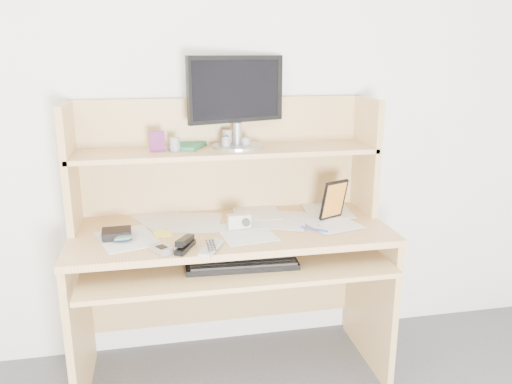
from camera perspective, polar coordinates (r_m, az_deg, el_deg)
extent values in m
cube|color=white|center=(2.44, -4.09, 9.59)|extent=(3.60, 0.04, 2.50)
cube|color=tan|center=(2.24, -2.81, -4.45)|extent=(1.40, 0.60, 0.03)
cube|color=tan|center=(2.41, -19.49, -13.70)|extent=(0.03, 0.56, 0.72)
cube|color=tan|center=(2.58, 12.86, -11.18)|extent=(0.03, 0.56, 0.72)
cube|color=tan|center=(2.66, -3.61, -10.43)|extent=(1.34, 0.02, 0.41)
cube|color=tan|center=(2.17, -2.30, -7.88)|extent=(1.28, 0.55, 0.02)
cube|color=tan|center=(2.44, -3.90, 4.26)|extent=(1.40, 0.02, 0.55)
cube|color=tan|center=(2.32, -20.47, 2.70)|extent=(0.03, 0.30, 0.55)
cube|color=tan|center=(2.49, 12.40, 4.15)|extent=(0.03, 0.30, 0.55)
cube|color=tan|center=(2.30, -3.47, 4.69)|extent=(1.38, 0.30, 0.02)
cube|color=silver|center=(2.24, -2.81, -4.02)|extent=(1.32, 0.54, 0.01)
cube|color=black|center=(2.09, -1.64, -8.13)|extent=(0.47, 0.19, 0.02)
cube|color=black|center=(2.09, -1.64, -7.73)|extent=(0.44, 0.17, 0.01)
cube|color=#9C9D98|center=(1.98, -5.16, -6.40)|extent=(0.11, 0.17, 0.02)
cube|color=#A2A3A5|center=(2.00, -10.73, -6.30)|extent=(0.10, 0.11, 0.03)
cube|color=black|center=(2.00, -8.11, -5.83)|extent=(0.09, 0.14, 0.04)
cube|color=black|center=(2.19, -15.63, -4.56)|extent=(0.13, 0.11, 0.03)
cube|color=gold|center=(2.19, -10.63, -4.73)|extent=(0.08, 0.08, 0.01)
cube|color=silver|center=(2.21, -1.96, -3.36)|extent=(0.10, 0.05, 0.06)
cube|color=black|center=(2.34, 8.89, -0.87)|extent=(0.13, 0.07, 0.19)
cylinder|color=#1A31C6|center=(2.21, 6.68, -4.22)|extent=(0.10, 0.09, 0.01)
cube|color=maroon|center=(2.26, -11.24, 5.69)|extent=(0.07, 0.03, 0.09)
cube|color=#2D714C|center=(2.33, -7.84, 5.24)|extent=(0.19, 0.21, 0.02)
cylinder|color=black|center=(2.25, -9.28, 5.37)|extent=(0.05, 0.05, 0.06)
cylinder|color=white|center=(2.27, -3.45, 5.61)|extent=(0.05, 0.05, 0.06)
cylinder|color=black|center=(2.30, -1.17, 5.63)|extent=(0.05, 0.05, 0.05)
cylinder|color=white|center=(2.34, -3.27, 6.15)|extent=(0.05, 0.05, 0.08)
cylinder|color=#ACACB1|center=(2.32, -2.07, 5.27)|extent=(0.24, 0.24, 0.01)
cylinder|color=#ACACB1|center=(2.32, -2.12, 6.70)|extent=(0.04, 0.04, 0.10)
cube|color=black|center=(2.32, -2.25, 11.65)|extent=(0.46, 0.18, 0.30)
cube|color=black|center=(2.30, -2.18, 11.62)|extent=(0.42, 0.15, 0.26)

